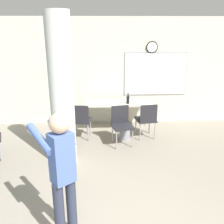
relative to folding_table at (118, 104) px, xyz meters
name	(u,v)px	position (x,y,z in m)	size (l,w,h in m)	color
wall_back	(114,72)	(-0.08, 0.61, 0.71)	(8.00, 0.15, 2.80)	beige
support_pillar	(62,93)	(-1.13, -1.63, 0.71)	(0.44, 0.44, 2.80)	silver
folding_table	(118,104)	(0.00, 0.00, 0.00)	(1.66, 0.70, 0.74)	beige
bottle_on_table	(128,100)	(0.24, -0.12, 0.15)	(0.08, 0.08, 0.27)	black
waste_bin	(125,133)	(0.13, -0.61, -0.53)	(0.25, 0.25, 0.31)	gray
chair_table_right	(147,118)	(0.64, -0.58, -0.18)	(0.50, 0.50, 0.87)	#232328
chair_table_front	(122,123)	(0.03, -0.86, -0.18)	(0.52, 0.52, 0.87)	#232328
chair_table_left	(81,119)	(-0.90, -0.57, -0.18)	(0.48, 0.48, 0.87)	#232328
person_playing_front	(62,170)	(-0.86, -3.55, 0.29)	(0.61, 0.66, 1.66)	#2D3347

